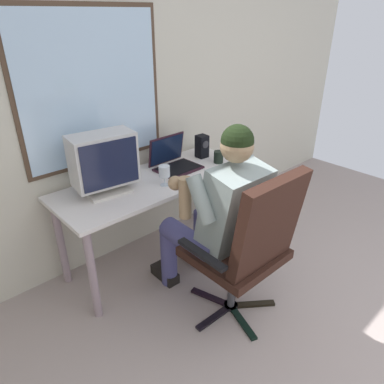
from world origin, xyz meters
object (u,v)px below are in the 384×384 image
at_px(desk_speaker, 202,146).
at_px(wine_glass, 164,172).
at_px(person_seated, 217,214).
at_px(desk, 156,191).
at_px(coffee_mug, 218,157).
at_px(office_chair, 250,243).
at_px(laptop, 173,160).
at_px(crt_monitor, 104,161).

bearing_deg(desk_speaker, wine_glass, -159.20).
height_order(person_seated, wine_glass, person_seated).
bearing_deg(desk, coffee_mug, -9.13).
height_order(desk, wine_glass, wine_glass).
height_order(office_chair, desk_speaker, office_chair).
bearing_deg(office_chair, coffee_mug, 54.98).
height_order(laptop, coffee_mug, laptop).
distance_m(office_chair, coffee_mug, 1.01).
xyz_separation_m(desk, office_chair, (0.01, -0.91, -0.01)).
bearing_deg(wine_glass, coffee_mug, 3.63).
bearing_deg(laptop, coffee_mug, -27.19).
relative_size(laptop, coffee_mug, 3.55).
height_order(desk, desk_speaker, desk_speaker).
relative_size(person_seated, coffee_mug, 13.22).
bearing_deg(wine_glass, person_seated, -86.40).
height_order(wine_glass, desk_speaker, desk_speaker).
relative_size(laptop, wine_glass, 2.32).
relative_size(desk, wine_glass, 10.27).
bearing_deg(coffee_mug, wine_glass, -176.37).
bearing_deg(wine_glass, desk, 82.89).
bearing_deg(wine_glass, office_chair, -88.09).
bearing_deg(crt_monitor, laptop, 2.53).
distance_m(crt_monitor, coffee_mug, 0.99).
bearing_deg(desk, laptop, 19.06).
relative_size(laptop, desk_speaker, 1.81).
bearing_deg(laptop, wine_glass, -140.03).
distance_m(wine_glass, coffee_mug, 0.60).
relative_size(office_chair, person_seated, 0.83).
height_order(person_seated, coffee_mug, person_seated).
height_order(desk, office_chair, office_chair).
bearing_deg(person_seated, office_chair, -91.09).
distance_m(person_seated, laptop, 0.75).
xyz_separation_m(person_seated, wine_glass, (-0.03, 0.50, 0.14)).
xyz_separation_m(crt_monitor, wine_glass, (0.36, -0.19, -0.13)).
relative_size(desk, office_chair, 1.43).
relative_size(person_seated, laptop, 3.73).
distance_m(wine_glass, desk_speaker, 0.63).
height_order(wine_glass, coffee_mug, wine_glass).
height_order(crt_monitor, desk_speaker, crt_monitor).
bearing_deg(desk, desk_speaker, 9.07).
height_order(crt_monitor, wine_glass, crt_monitor).
bearing_deg(coffee_mug, office_chair, -125.02).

